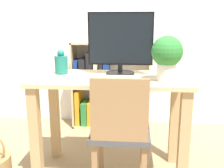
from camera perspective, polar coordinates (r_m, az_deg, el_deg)
The scene contains 8 objects.
wall_back at distance 3.01m, azimuth 1.81°, elevation 15.93°, with size 8.00×0.05×2.60m.
desk at distance 1.96m, azimuth -0.26°, elevation -3.75°, with size 1.13×0.56×0.78m.
monitor at distance 1.98m, azimuth 1.85°, elevation 9.13°, with size 0.49×0.22×0.46m.
keyboard at distance 1.84m, azimuth 0.88°, elevation 1.38°, with size 0.33×0.11×0.02m.
vase at distance 2.05m, azimuth -10.99°, elevation 4.37°, with size 0.10×0.10×0.19m.
potted_plant at distance 1.79m, azimuth 11.87°, elevation 6.19°, with size 0.21×0.21×0.30m.
chair at distance 1.79m, azimuth 1.81°, elevation -9.95°, with size 0.40×0.40×0.84m.
bookshelf at distance 2.94m, azimuth -3.04°, elevation -0.86°, with size 0.85×0.28×0.95m.
Camera 1 is at (0.17, -1.86, 1.17)m, focal length 42.00 mm.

